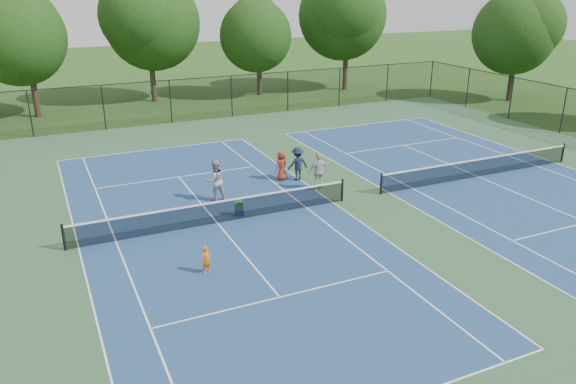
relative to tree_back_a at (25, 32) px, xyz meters
name	(u,v)px	position (x,y,z in m)	size (l,w,h in m)	color
ground	(361,198)	(13.00, -24.00, -6.04)	(140.00, 140.00, 0.00)	#234716
court_pad	(361,198)	(13.00, -24.00, -6.03)	(36.00, 36.00, 0.01)	#2D5030
tennis_court_left	(217,221)	(6.00, -24.00, -5.94)	(12.00, 23.83, 1.07)	navy
tennis_court_right	(478,175)	(20.00, -24.00, -5.94)	(12.00, 23.83, 1.07)	navy
perimeter_fence	(363,165)	(13.00, -24.00, -4.44)	(36.08, 36.08, 3.02)	black
tree_back_a	(25,32)	(0.00, 0.00, 0.00)	(6.80, 6.80, 9.15)	#2D2116
tree_back_b	(148,18)	(9.00, 2.00, 0.56)	(7.60, 7.60, 10.03)	#2D2116
tree_back_c	(259,30)	(18.00, 1.00, -0.56)	(6.00, 6.00, 8.40)	#2D2116
tree_back_d	(347,12)	(26.00, 0.00, 0.79)	(7.80, 7.80, 10.37)	#2D2116
tree_side_e	(518,28)	(36.00, -10.00, -0.23)	(6.60, 6.60, 8.87)	#2D2116
child_player	(206,260)	(4.37, -27.86, -5.53)	(0.37, 0.24, 1.01)	orange
instructor	(215,180)	(6.76, -21.46, -5.08)	(0.94, 0.73, 1.92)	#9A999C
bystander_a	(319,171)	(11.69, -22.19, -5.12)	(1.08, 0.45, 1.84)	silver
bystander_b	(298,164)	(11.37, -20.51, -5.19)	(1.10, 0.63, 1.70)	#161D32
bystander_c	(282,166)	(10.64, -20.18, -5.28)	(0.74, 0.48, 1.52)	maroon
ball_crate	(239,212)	(7.11, -23.59, -5.90)	(0.40, 0.29, 0.28)	navy
ball_hopper	(239,205)	(7.11, -23.59, -5.57)	(0.34, 0.27, 0.37)	green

